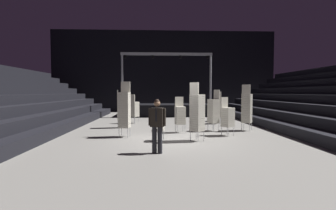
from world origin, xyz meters
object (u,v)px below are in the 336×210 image
Objects in this scene: stage_riser at (166,109)px; chair_stack_mid_right at (124,109)px; chair_stack_mid_centre at (121,109)px; loose_chair_near_man at (160,128)px; chair_stack_aisle_left at (197,112)px; chair_stack_rear_right at (180,115)px; chair_stack_front_left at (216,107)px; chair_stack_rear_left at (214,110)px; chair_stack_aisle_right at (247,108)px; chair_stack_mid_left at (228,116)px; chair_stack_rear_centre at (217,108)px; man_with_tie at (157,123)px; chair_stack_front_right at (134,109)px.

stage_riser is 10.28m from chair_stack_mid_right.
loose_chair_near_man is at bearing 18.60° from chair_stack_mid_centre.
chair_stack_rear_right is at bearing 149.27° from chair_stack_aisle_left.
chair_stack_front_left is 7.69m from loose_chair_near_man.
chair_stack_aisle_right reaches higher than chair_stack_rear_left.
stage_riser is 11.06m from loose_chair_near_man.
stage_riser is at bearing 8.68° from loose_chair_near_man.
chair_stack_rear_right is (-2.02, 0.95, 0.00)m from chair_stack_mid_left.
chair_stack_rear_centre reaches higher than loose_chair_near_man.
chair_stack_aisle_right reaches higher than chair_stack_mid_left.
chair_stack_aisle_left is (-1.23, -2.51, 0.13)m from chair_stack_rear_left.
chair_stack_rear_left is (2.81, 4.42, 0.06)m from man_with_tie.
chair_stack_rear_left reaches higher than chair_stack_mid_left.
chair_stack_rear_right is 3.42m from chair_stack_aisle_right.
chair_stack_mid_right is (0.02, -4.87, 0.29)m from chair_stack_front_right.
chair_stack_rear_centre is 0.85× the size of chair_stack_aisle_left.
chair_stack_mid_left is 0.74× the size of chair_stack_aisle_right.
chair_stack_front_right is 5.14m from chair_stack_rear_centre.
stage_riser is 3.57× the size of chair_stack_rear_left.
chair_stack_aisle_left is at bearing 32.72° from chair_stack_mid_centre.
chair_stack_rear_left is 0.89× the size of chair_stack_aisle_left.
chair_stack_rear_centre is at bearing 31.28° from chair_stack_front_right.
loose_chair_near_man is at bearing -38.24° from chair_stack_front_right.
chair_stack_rear_left is at bearing -110.58° from chair_stack_mid_left.
chair_stack_front_left is at bearing -80.41° from chair_stack_rear_centre.
chair_stack_mid_right reaches higher than chair_stack_mid_left.
chair_stack_rear_centre is at bearing 95.67° from chair_stack_mid_centre.
chair_stack_rear_left is (-0.31, 1.35, 0.17)m from chair_stack_mid_left.
chair_stack_aisle_right is at bearing -66.45° from stage_riser.
chair_stack_aisle_left is at bearing 127.03° from chair_stack_rear_left.
chair_stack_aisle_left is at bearing 137.10° from chair_stack_front_left.
chair_stack_front_left is at bearing -18.02° from loose_chair_near_man.
chair_stack_rear_centre is (0.89, 2.88, -0.04)m from chair_stack_rear_left.
man_with_tie is 6.08m from chair_stack_mid_centre.
chair_stack_mid_left is at bearing 83.43° from chair_stack_aisle_left.
man_with_tie is at bearing 120.77° from chair_stack_rear_left.
chair_stack_aisle_right reaches higher than chair_stack_front_right.
loose_chair_near_man is (-0.99, -2.06, -0.33)m from chair_stack_rear_right.
chair_stack_aisle_right is at bearing -48.29° from loose_chair_near_man.
chair_stack_mid_left is 1.40m from chair_stack_rear_left.
man_with_tie is 0.95× the size of chair_stack_front_right.
chair_stack_aisle_right reaches higher than loose_chair_near_man.
chair_stack_mid_left is 5.73m from chair_stack_mid_centre.
man_with_tie is 4.38m from chair_stack_mid_left.
chair_stack_aisle_right is (0.53, -4.15, 0.21)m from chair_stack_front_left.
chair_stack_mid_left is 0.72× the size of chair_stack_mid_right.
loose_chair_near_man is at bearing 155.59° from chair_stack_mid_right.
chair_stack_rear_left is at bearing 141.31° from chair_stack_front_left.
chair_stack_mid_centre reaches higher than chair_stack_mid_left.
chair_stack_mid_left is at bearing 52.32° from chair_stack_mid_centre.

